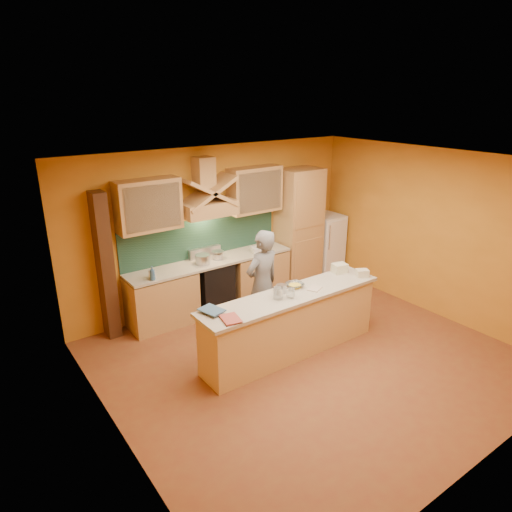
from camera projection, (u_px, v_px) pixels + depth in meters
floor at (309, 359)px, 6.59m from camera, size 5.50×5.00×0.01m
ceiling at (318, 163)px, 5.63m from camera, size 5.50×5.00×0.01m
wall_back at (217, 226)px, 8.02m from camera, size 5.50×0.02×2.80m
wall_front at (497, 349)px, 4.20m from camera, size 5.50×0.02×2.80m
wall_left at (111, 327)px, 4.60m from camera, size 0.02×5.00×2.80m
wall_right at (435, 233)px, 7.62m from camera, size 0.02×5.00×2.80m
base_cabinet_left at (162, 300)px, 7.43m from camera, size 1.10×0.60×0.86m
base_cabinet_right at (256, 274)px, 8.48m from camera, size 1.10×0.60×0.86m
counter_top at (211, 261)px, 7.79m from camera, size 3.00×0.62×0.04m
stove at (212, 285)px, 7.95m from camera, size 0.60×0.58×0.90m
backsplash at (202, 238)px, 7.89m from camera, size 3.00×0.03×0.70m
range_hood at (208, 208)px, 7.52m from camera, size 0.92×0.50×0.24m
hood_chimney at (204, 172)px, 7.40m from camera, size 0.30×0.30×0.50m
upper_cabinet_left at (148, 205)px, 6.97m from camera, size 1.00×0.35×0.80m
upper_cabinet_right at (255, 190)px, 8.06m from camera, size 1.00×0.35×0.80m
pantry_column at (298, 228)px, 8.78m from camera, size 0.80×0.60×2.30m
fridge at (325, 246)px, 9.36m from camera, size 0.58×0.60×1.30m
trim_column_left at (105, 267)px, 6.86m from camera, size 0.20×0.30×2.30m
island_body at (291, 326)px, 6.61m from camera, size 2.80×0.55×0.88m
island_top at (292, 295)px, 6.45m from camera, size 2.90×0.62×0.05m
person at (262, 284)px, 6.98m from camera, size 0.67×0.49×1.72m
pot_large at (203, 260)px, 7.62m from camera, size 0.28×0.28×0.16m
pot_small at (218, 257)px, 7.84m from camera, size 0.24×0.24×0.13m
soap_bottle_a at (152, 272)px, 7.01m from camera, size 0.09×0.09×0.19m
soap_bottle_b at (152, 273)px, 6.94m from camera, size 0.09×0.09×0.23m
bowl_back at (260, 248)px, 8.26m from camera, size 0.28×0.28×0.07m
dish_rack at (259, 250)px, 8.17m from camera, size 0.29×0.26×0.09m
book_lower at (222, 321)px, 5.66m from camera, size 0.27×0.33×0.03m
book_upper at (205, 313)px, 5.80m from camera, size 0.30×0.37×0.02m
jar_large at (278, 293)px, 6.26m from camera, size 0.18×0.18×0.17m
jar_small at (290, 293)px, 6.31m from camera, size 0.13×0.13×0.13m
kitchen_scale at (281, 289)px, 6.47m from camera, size 0.15×0.15×0.10m
mixing_bowl at (295, 285)px, 6.65m from camera, size 0.28×0.28×0.06m
cloth at (315, 288)px, 6.60m from camera, size 0.26×0.24×0.01m
grocery_bag_a at (339, 268)px, 7.18m from camera, size 0.25×0.21×0.14m
grocery_bag_b at (362, 273)px, 7.03m from camera, size 0.23×0.21×0.11m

